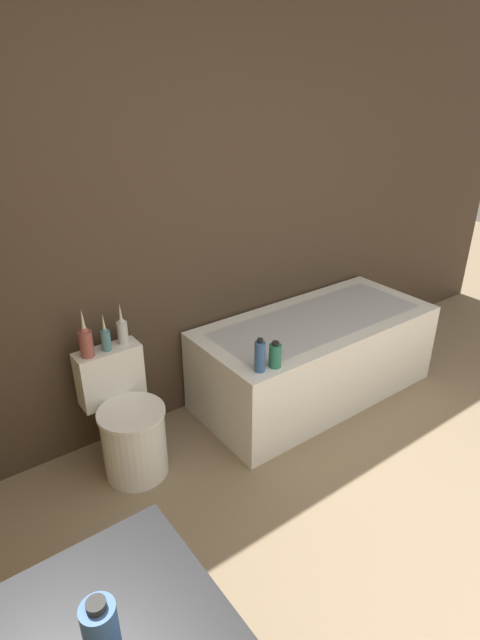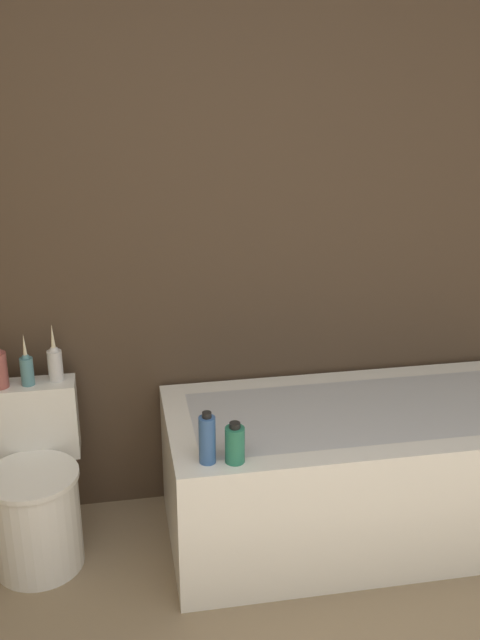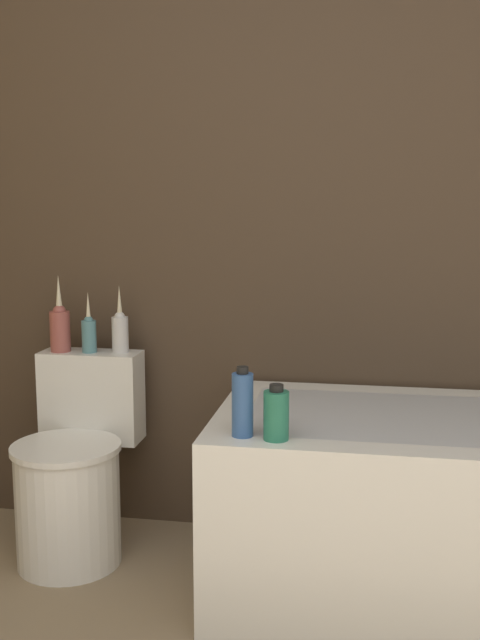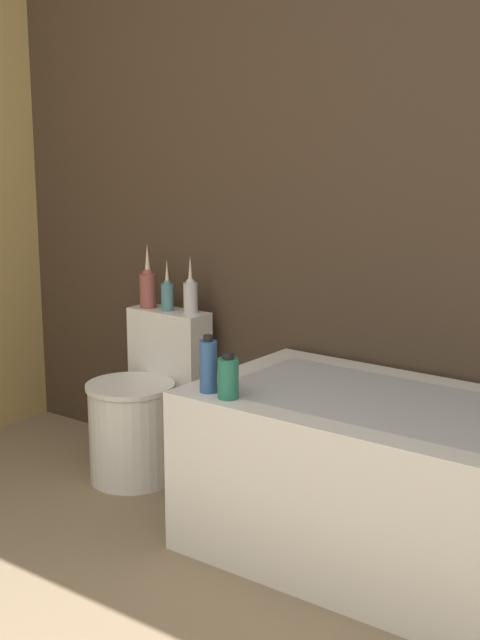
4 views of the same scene
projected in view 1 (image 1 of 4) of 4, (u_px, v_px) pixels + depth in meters
wall_back_tiled at (188, 215)px, 2.92m from camera, size 6.40×0.06×2.60m
bathtub at (315, 356)px, 3.44m from camera, size 1.66×0.74×0.58m
toilet at (128, 425)px, 2.77m from camera, size 0.37×0.50×0.69m
soap_bottle_glass at (101, 628)px, 1.14m from camera, size 0.08×0.08×0.17m
vase_gold at (86, 341)px, 2.63m from camera, size 0.07×0.07×0.28m
vase_silver at (106, 338)px, 2.69m from camera, size 0.05×0.05×0.22m
vase_bronze at (122, 330)px, 2.77m from camera, size 0.06×0.06×0.24m
shampoo_bottle_tall at (260, 356)px, 2.70m from camera, size 0.06×0.06×0.20m
shampoo_bottle_short at (275, 355)px, 2.75m from camera, size 0.07×0.07×0.16m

